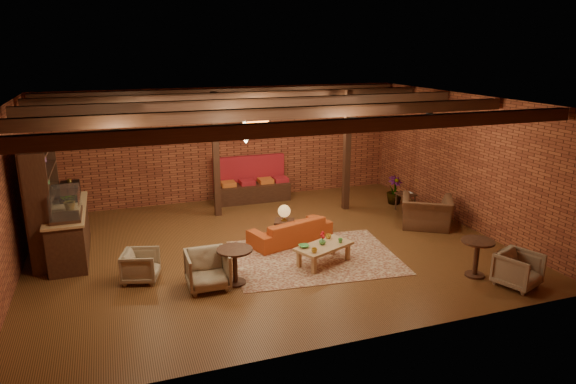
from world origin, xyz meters
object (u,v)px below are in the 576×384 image
object	(u,v)px
armchair_a	(141,264)
plant_tall	(396,163)
armchair_b	(207,268)
round_table_right	(477,252)
round_table_left	(235,260)
side_table_book	(406,195)
armchair_right	(427,207)
sofa	(290,230)
side_table_lamp	(284,214)
coffee_table	(323,247)
armchair_far	(518,268)

from	to	relation	value
armchair_a	plant_tall	size ratio (longest dim) A/B	0.28
armchair_b	round_table_right	bearing A→B (deg)	-13.53
round_table_left	side_table_book	size ratio (longest dim) A/B	1.35
armchair_right	side_table_book	size ratio (longest dim) A/B	2.30
sofa	armchair_a	bearing A→B (deg)	-1.04
armchair_right	side_table_book	distance (m)	1.30
sofa	armchair_a	xyz separation A→B (m)	(-3.33, -0.93, 0.05)
armchair_a	round_table_right	world-z (taller)	round_table_right
armchair_a	side_table_book	distance (m)	7.30
side_table_lamp	round_table_left	world-z (taller)	side_table_lamp
armchair_b	sofa	bearing A→B (deg)	37.09
coffee_table	round_table_right	world-z (taller)	round_table_right
round_table_left	armchair_b	bearing A→B (deg)	179.32
armchair_right	round_table_right	xyz separation A→B (m)	(-0.69, -2.69, -0.03)
armchair_b	armchair_right	distance (m)	5.85
side_table_book	armchair_a	bearing A→B (deg)	-163.79
sofa	armchair_a	distance (m)	3.46
side_table_lamp	round_table_right	distance (m)	4.10
armchair_right	side_table_book	bearing A→B (deg)	-67.11
coffee_table	armchair_b	world-z (taller)	armchair_b
sofa	armchair_a	size ratio (longest dim) A/B	2.92
round_table_left	armchair_b	world-z (taller)	armchair_b
armchair_b	armchair_far	world-z (taller)	armchair_b
armchair_a	plant_tall	bearing A→B (deg)	-53.44
armchair_a	armchair_right	world-z (taller)	armchair_right
sofa	coffee_table	world-z (taller)	coffee_table
side_table_lamp	side_table_book	world-z (taller)	side_table_lamp
armchair_far	sofa	bearing A→B (deg)	111.93
round_table_left	side_table_book	bearing A→B (deg)	27.23
round_table_left	armchair_right	bearing A→B (deg)	15.94
round_table_left	sofa	bearing A→B (deg)	44.42
coffee_table	round_table_right	xyz separation A→B (m)	(2.55, -1.50, 0.12)
side_table_lamp	side_table_book	size ratio (longest dim) A/B	1.73
armchair_far	plant_tall	world-z (taller)	plant_tall
round_table_right	plant_tall	size ratio (longest dim) A/B	0.31
side_table_book	armchair_far	world-z (taller)	armchair_far
round_table_left	armchair_right	xyz separation A→B (m)	(5.14, 1.47, 0.05)
armchair_b	armchair_far	distance (m)	5.72
side_table_book	round_table_right	bearing A→B (deg)	-102.80
sofa	armchair_far	bearing A→B (deg)	116.28
round_table_left	plant_tall	world-z (taller)	plant_tall
sofa	side_table_book	size ratio (longest dim) A/B	3.72
side_table_book	armchair_far	size ratio (longest dim) A/B	0.72
round_table_right	coffee_table	bearing A→B (deg)	149.56
side_table_book	round_table_right	world-z (taller)	round_table_right
round_table_right	armchair_far	distance (m)	0.77
side_table_lamp	sofa	bearing A→B (deg)	-6.96
side_table_book	plant_tall	bearing A→B (deg)	84.58
plant_tall	side_table_book	bearing A→B (deg)	-95.42
side_table_lamp	plant_tall	world-z (taller)	plant_tall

